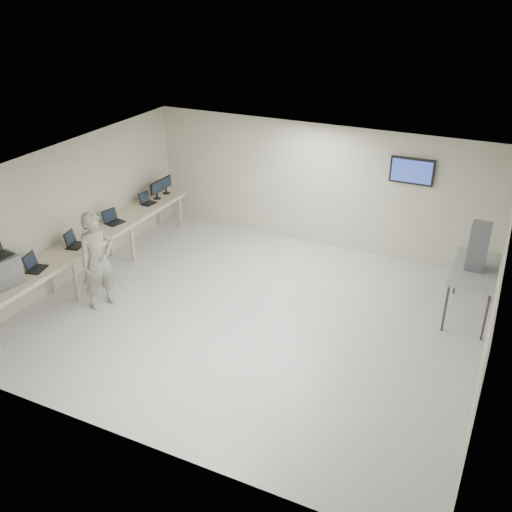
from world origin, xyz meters
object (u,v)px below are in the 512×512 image
at_px(soldier, 98,260).
at_px(equipment_box, 3,271).
at_px(workbench, 92,240).
at_px(side_table, 475,272).

bearing_deg(soldier, equipment_box, 166.17).
height_order(workbench, soldier, soldier).
bearing_deg(equipment_box, soldier, 67.05).
bearing_deg(workbench, equipment_box, -91.66).
distance_m(equipment_box, side_table, 8.24).
relative_size(equipment_box, soldier, 0.28).
relative_size(soldier, side_table, 1.16).
bearing_deg(equipment_box, side_table, 40.11).
bearing_deg(side_table, equipment_box, -151.73).
xyz_separation_m(soldier, side_table, (6.33, 2.58, -0.04)).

